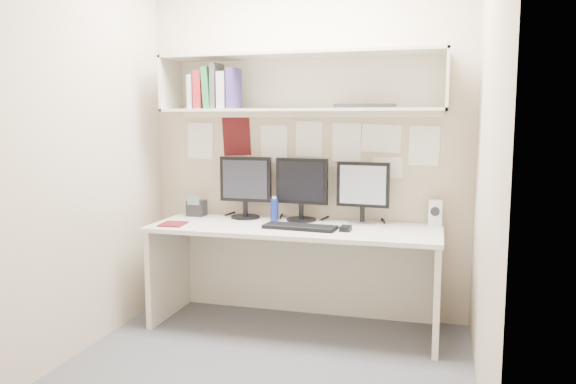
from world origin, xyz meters
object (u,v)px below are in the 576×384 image
(monitor_left, at_px, (246,185))
(keyboard, at_px, (300,227))
(maroon_notebook, at_px, (173,224))
(desk_phone, at_px, (197,208))
(speaker, at_px, (435,213))
(desk, at_px, (295,277))
(monitor_center, at_px, (302,187))
(monitor_right, at_px, (363,190))

(monitor_left, bearing_deg, keyboard, -32.30)
(keyboard, bearing_deg, maroon_notebook, -169.30)
(desk_phone, bearing_deg, speaker, 4.07)
(desk, xyz_separation_m, desk_phone, (-0.83, 0.20, 0.43))
(monitor_center, xyz_separation_m, desk_phone, (-0.83, -0.01, -0.19))
(monitor_left, height_order, monitor_right, monitor_left)
(speaker, bearing_deg, desk, -166.62)
(desk, xyz_separation_m, maroon_notebook, (-0.84, -0.18, 0.37))
(monitor_left, height_order, desk_phone, monitor_left)
(monitor_right, distance_m, speaker, 0.52)
(keyboard, relative_size, speaker, 2.73)
(monitor_center, distance_m, desk_phone, 0.85)
(monitor_left, xyz_separation_m, desk_phone, (-0.39, -0.01, -0.19))
(desk, height_order, monitor_center, monitor_center)
(keyboard, relative_size, desk_phone, 3.13)
(monitor_center, relative_size, maroon_notebook, 2.29)
(keyboard, bearing_deg, speaker, 26.41)
(desk_phone, bearing_deg, monitor_right, 3.08)
(monitor_right, relative_size, speaker, 2.41)
(keyboard, height_order, speaker, speaker)
(desk, height_order, monitor_right, monitor_right)
(monitor_left, distance_m, monitor_center, 0.43)
(desk, xyz_separation_m, monitor_left, (-0.44, 0.22, 0.61))
(maroon_notebook, distance_m, desk_phone, 0.39)
(desk, relative_size, monitor_right, 4.58)
(monitor_right, bearing_deg, monitor_left, -174.75)
(monitor_center, relative_size, speaker, 2.52)
(desk, bearing_deg, keyboard, -55.84)
(monitor_right, height_order, keyboard, monitor_right)
(desk, xyz_separation_m, monitor_right, (0.44, 0.22, 0.60))
(monitor_left, distance_m, maroon_notebook, 0.62)
(keyboard, relative_size, maroon_notebook, 2.48)
(monitor_left, bearing_deg, monitor_right, -0.36)
(monitor_left, height_order, keyboard, monitor_left)
(monitor_center, distance_m, monitor_right, 0.45)
(monitor_right, bearing_deg, speaker, 9.42)
(keyboard, distance_m, speaker, 0.95)
(maroon_notebook, bearing_deg, keyboard, -0.60)
(keyboard, distance_m, desk_phone, 0.94)
(maroon_notebook, bearing_deg, monitor_center, 19.39)
(speaker, xyz_separation_m, desk_phone, (-1.77, -0.05, -0.03))
(monitor_center, relative_size, desk_phone, 2.89)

